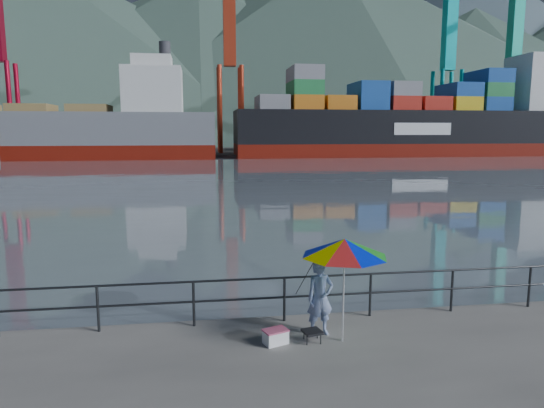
{
  "coord_description": "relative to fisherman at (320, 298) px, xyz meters",
  "views": [
    {
      "loc": [
        -0.79,
        -8.51,
        4.23
      ],
      "look_at": [
        1.36,
        6.0,
        2.0
      ],
      "focal_mm": 32.0,
      "sensor_mm": 36.0,
      "label": 1
    }
  ],
  "objects": [
    {
      "name": "guardrail",
      "position": [
        -1.61,
        0.82,
        -0.27
      ],
      "size": [
        22.0,
        0.06,
        1.03
      ],
      "color": "#2D3033",
      "rests_on": "ground"
    },
    {
      "name": "folding_stool",
      "position": [
        -0.24,
        -0.34,
        -0.67
      ],
      "size": [
        0.43,
        0.43,
        0.24
      ],
      "color": "black",
      "rests_on": "ground"
    },
    {
      "name": "mountains",
      "position": [
        37.21,
        206.87,
        34.76
      ],
      "size": [
        600.0,
        332.8,
        80.0
      ],
      "color": "#385147",
      "rests_on": "ground"
    },
    {
      "name": "fisherman",
      "position": [
        0.0,
        0.0,
        0.0
      ],
      "size": [
        0.63,
        0.46,
        1.58
      ],
      "primitive_type": "imported",
      "rotation": [
        0.0,
        0.0,
        0.16
      ],
      "color": "navy",
      "rests_on": "ground"
    },
    {
      "name": "container_ship",
      "position": [
        36.13,
        72.99,
        5.03
      ],
      "size": [
        61.81,
        10.3,
        18.1
      ],
      "color": "maroon",
      "rests_on": "ground"
    },
    {
      "name": "beach_umbrella",
      "position": [
        0.38,
        -0.38,
        1.15
      ],
      "size": [
        1.86,
        1.86,
        2.12
      ],
      "color": "white",
      "rests_on": "ground"
    },
    {
      "name": "container_stacks",
      "position": [
        32.49,
        93.1,
        2.09
      ],
      "size": [
        58.0,
        8.4,
        7.8
      ],
      "color": "yellow",
      "rests_on": "ground"
    },
    {
      "name": "cooler_bag",
      "position": [
        -0.99,
        -0.32,
        -0.66
      ],
      "size": [
        0.54,
        0.45,
        0.26
      ],
      "primitive_type": "cube",
      "rotation": [
        0.0,
        0.0,
        0.35
      ],
      "color": "white",
      "rests_on": "ground"
    },
    {
      "name": "fishing_rod",
      "position": [
        -0.15,
        0.93,
        -0.79
      ],
      "size": [
        0.03,
        1.9,
        1.33
      ],
      "primitive_type": "cylinder",
      "rotation": [
        0.96,
        0.0,
        -0.01
      ],
      "color": "black",
      "rests_on": "ground"
    },
    {
      "name": "port_cranes",
      "position": [
        29.39,
        83.12,
        15.21
      ],
      "size": [
        116.0,
        28.0,
        38.4
      ],
      "color": "red",
      "rests_on": "ground"
    },
    {
      "name": "bulk_carrier",
      "position": [
        -24.4,
        70.98,
        3.32
      ],
      "size": [
        52.68,
        9.12,
        14.5
      ],
      "color": "maroon",
      "rests_on": "ground"
    },
    {
      "name": "harbor_water",
      "position": [
        -1.61,
        129.12,
        -0.79
      ],
      "size": [
        500.0,
        280.0,
        0.0
      ],
      "primitive_type": "cube",
      "color": "slate",
      "rests_on": "ground"
    },
    {
      "name": "far_dock",
      "position": [
        8.39,
        92.12,
        -0.79
      ],
      "size": [
        200.0,
        40.0,
        0.4
      ],
      "primitive_type": "cube",
      "color": "#514F4C",
      "rests_on": "ground"
    }
  ]
}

